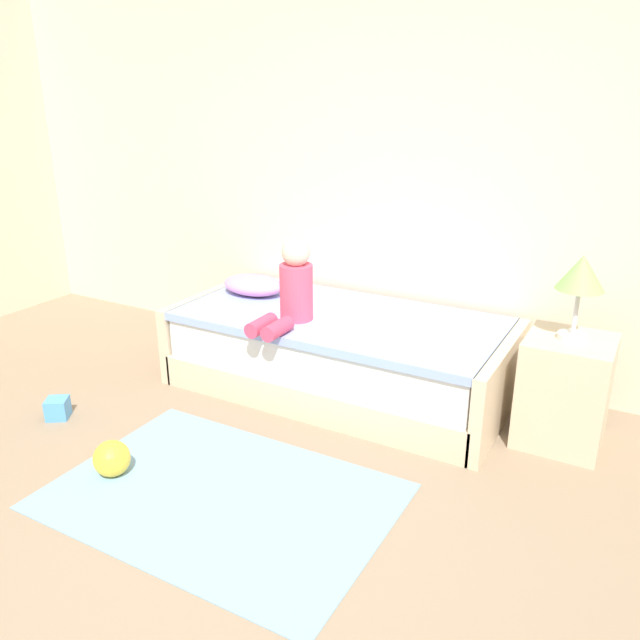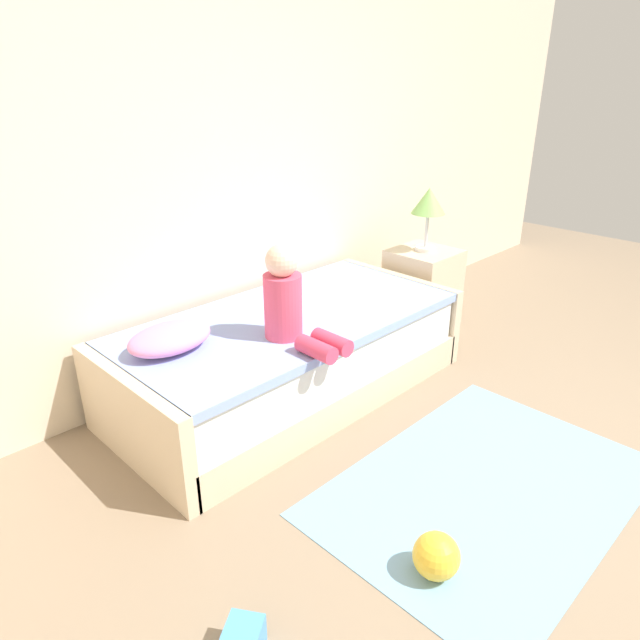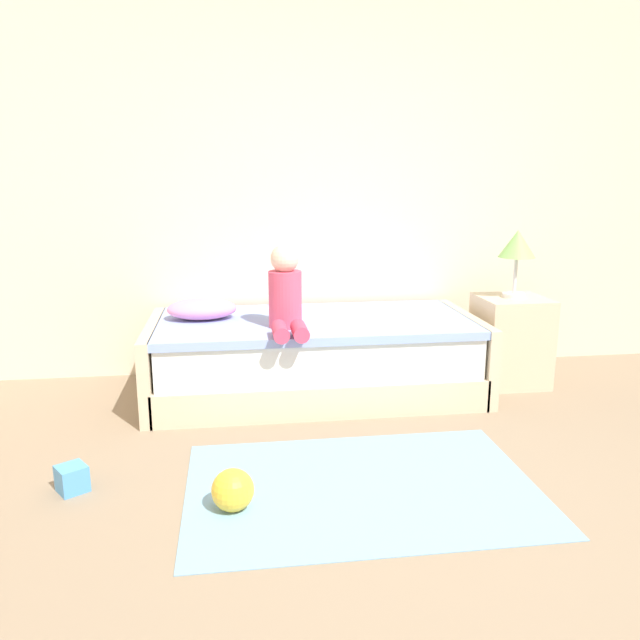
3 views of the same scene
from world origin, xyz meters
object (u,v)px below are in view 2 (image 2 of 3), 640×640
table_lamp (429,204)px  toy_block (244,639)px  nightstand (422,289)px  bed (290,355)px  child_figure (289,302)px  pillow (170,338)px  toy_ball (436,556)px

table_lamp → toy_block: bearing=-155.9°
nightstand → toy_block: nightstand is taller
bed → nightstand: size_ratio=3.52×
nightstand → child_figure: bearing=-171.0°
pillow → nightstand: bearing=-2.3°
bed → nightstand: (1.35, 0.02, 0.05)m
pillow → toy_ball: bearing=-83.4°
nightstand → child_figure: child_figure is taller
pillow → toy_block: bearing=-113.6°
toy_ball → toy_block: size_ratio=1.52×
child_figure → toy_block: (-1.06, -0.92, -0.64)m
nightstand → pillow: pillow is taller
bed → toy_block: (-1.26, -1.15, -0.19)m
bed → toy_ball: size_ratio=11.47×
table_lamp → pillow: size_ratio=1.02×
bed → table_lamp: 1.52m
table_lamp → toy_ball: table_lamp is taller
bed → toy_ball: 1.52m
table_lamp → toy_ball: 2.52m
bed → toy_block: 1.72m
pillow → bed: bearing=-8.0°
child_figure → pillow: 0.62m
table_lamp → pillow: table_lamp is taller
table_lamp → child_figure: bearing=-171.0°
toy_block → table_lamp: bearing=24.1°
bed → toy_ball: bed is taller
toy_block → nightstand: bearing=24.1°
bed → table_lamp: (1.35, 0.02, 0.69)m
pillow → child_figure: bearing=-32.7°
nightstand → toy_block: (-2.61, -1.17, -0.24)m
bed → pillow: pillow is taller
nightstand → pillow: 2.08m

